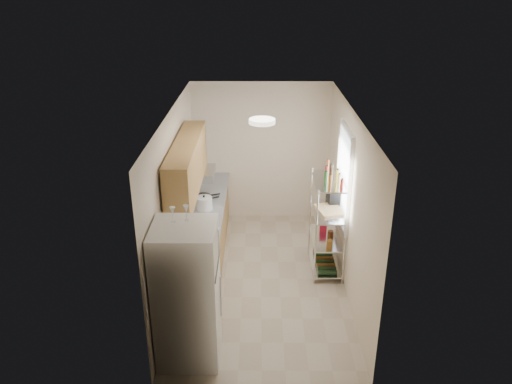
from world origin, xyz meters
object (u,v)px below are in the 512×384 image
at_px(rice_cooker, 204,203).
at_px(frying_pan_large, 203,197).
at_px(cutting_board, 330,210).
at_px(refrigerator, 187,294).
at_px(espresso_machine, 333,195).

xyz_separation_m(rice_cooker, frying_pan_large, (-0.07, 0.42, -0.08)).
bearing_deg(frying_pan_large, cutting_board, -43.74).
distance_m(rice_cooker, cutting_board, 1.96).
xyz_separation_m(frying_pan_large, cutting_board, (2.01, -0.71, 0.10)).
bearing_deg(cutting_board, refrigerator, -133.89).
relative_size(rice_cooker, espresso_machine, 0.86).
bearing_deg(refrigerator, rice_cooker, 90.68).
relative_size(frying_pan_large, espresso_machine, 0.91).
bearing_deg(cutting_board, espresso_machine, 73.53).
xyz_separation_m(rice_cooker, espresso_machine, (2.01, -0.03, 0.16)).
xyz_separation_m(frying_pan_large, espresso_machine, (2.08, -0.45, 0.23)).
height_order(frying_pan_large, cutting_board, cutting_board).
relative_size(rice_cooker, cutting_board, 0.54).
xyz_separation_m(refrigerator, espresso_machine, (1.99, 2.24, 0.28)).
bearing_deg(frying_pan_large, rice_cooker, -104.84).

